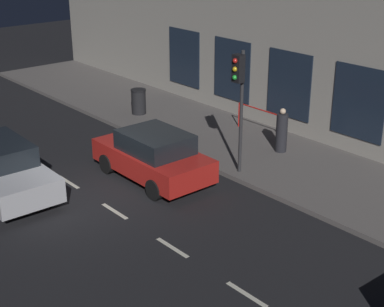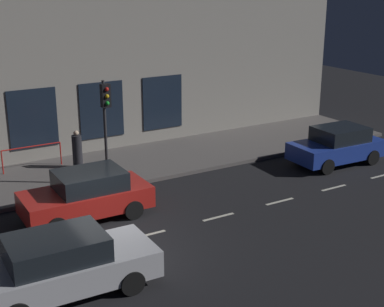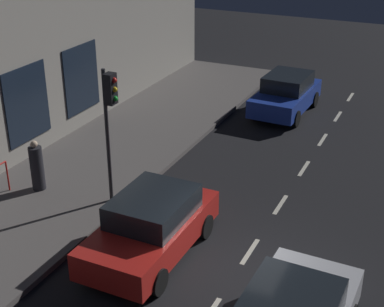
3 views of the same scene
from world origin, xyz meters
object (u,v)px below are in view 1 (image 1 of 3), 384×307
object	(u,v)px
parked_car_0	(0,168)
pedestrian_0	(282,132)
trash_bin	(139,101)
traffic_light	(239,85)
parked_car_3	(153,155)

from	to	relation	value
parked_car_0	pedestrian_0	bearing A→B (deg)	159.48
pedestrian_0	trash_bin	bearing A→B (deg)	121.53
parked_car_0	traffic_light	bearing A→B (deg)	149.81
traffic_light	parked_car_0	bearing A→B (deg)	148.45
traffic_light	parked_car_0	size ratio (longest dim) A/B	0.85
trash_bin	pedestrian_0	bearing A→B (deg)	-79.47
parked_car_0	trash_bin	size ratio (longest dim) A/B	4.43
pedestrian_0	parked_car_3	bearing A→B (deg)	-174.96
parked_car_3	trash_bin	bearing A→B (deg)	58.79
parked_car_3	trash_bin	size ratio (longest dim) A/B	3.99
traffic_light	parked_car_3	bearing A→B (deg)	142.15
parked_car_0	pedestrian_0	xyz separation A→B (m)	(8.64, -3.47, 0.06)
traffic_light	pedestrian_0	distance (m)	3.31
traffic_light	parked_car_3	world-z (taller)	traffic_light
traffic_light	parked_car_0	distance (m)	7.57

